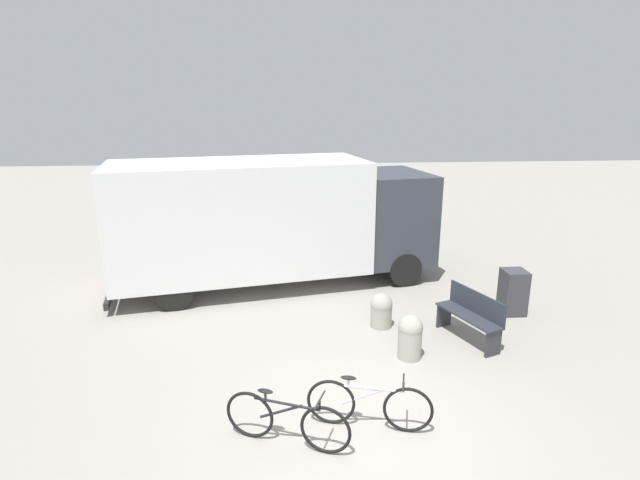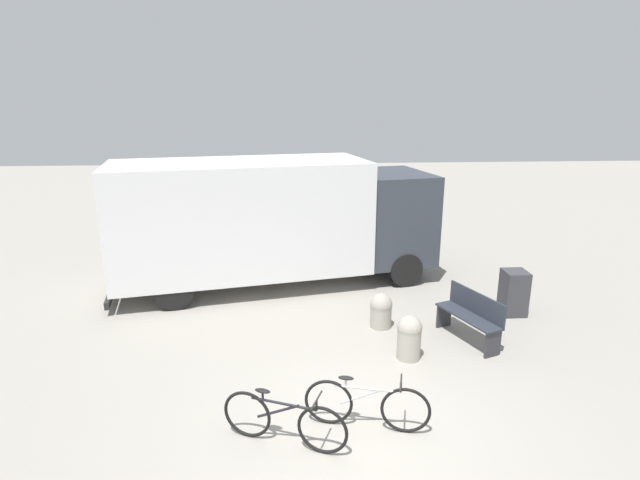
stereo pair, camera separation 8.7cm
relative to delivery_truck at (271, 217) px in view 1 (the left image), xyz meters
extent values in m
plane|color=gray|center=(1.25, -6.02, -1.69)|extent=(60.00, 60.00, 0.00)
cube|color=white|center=(-0.73, -0.14, 0.06)|extent=(6.33, 3.54, 2.66)
cube|color=#333842|center=(3.05, 0.59, -0.14)|extent=(2.15, 2.63, 2.26)
cube|color=black|center=(-3.71, -0.72, -1.46)|extent=(0.54, 2.30, 0.16)
cylinder|color=black|center=(2.85, 1.63, -1.27)|extent=(0.88, 0.43, 0.84)
cylinder|color=black|center=(3.26, -0.45, -1.27)|extent=(0.88, 0.43, 0.84)
cylinder|color=black|center=(-2.54, 0.59, -1.27)|extent=(0.88, 0.43, 0.84)
cylinder|color=black|center=(-2.14, -1.50, -1.27)|extent=(0.88, 0.43, 0.84)
cube|color=#282D38|center=(3.76, -3.44, -1.18)|extent=(0.90, 1.51, 0.03)
cube|color=#282D38|center=(3.93, -3.37, -0.96)|extent=(0.56, 1.38, 0.47)
cube|color=#2D2D33|center=(4.00, -4.08, -1.44)|extent=(0.34, 0.17, 0.49)
cube|color=#2D2D33|center=(3.51, -2.80, -1.44)|extent=(0.34, 0.17, 0.49)
torus|color=black|center=(-0.23, -5.99, -1.34)|extent=(0.66, 0.30, 0.70)
torus|color=black|center=(0.77, -6.40, -1.34)|extent=(0.66, 0.30, 0.70)
cylinder|color=black|center=(0.27, -6.20, -1.06)|extent=(0.86, 0.38, 0.04)
cylinder|color=black|center=(0.19, -6.17, -1.19)|extent=(0.58, 0.26, 0.33)
cylinder|color=black|center=(-0.01, -6.09, -1.01)|extent=(0.03, 0.03, 0.11)
ellipsoid|color=black|center=(-0.01, -6.09, -0.93)|extent=(0.24, 0.17, 0.05)
cylinder|color=black|center=(0.69, -6.37, -0.99)|extent=(0.03, 0.03, 0.15)
cylinder|color=black|center=(0.69, -6.37, -0.92)|extent=(0.19, 0.42, 0.02)
torus|color=black|center=(0.90, -5.79, -1.34)|extent=(0.68, 0.22, 0.70)
torus|color=black|center=(1.94, -6.06, -1.34)|extent=(0.68, 0.22, 0.70)
cylinder|color=silver|center=(1.42, -5.92, -1.06)|extent=(0.89, 0.27, 0.04)
cylinder|color=silver|center=(1.34, -5.90, -1.19)|extent=(0.60, 0.19, 0.33)
cylinder|color=silver|center=(1.13, -5.85, -1.01)|extent=(0.03, 0.03, 0.11)
ellipsoid|color=black|center=(1.13, -5.85, -0.93)|extent=(0.24, 0.14, 0.05)
cylinder|color=black|center=(1.86, -6.04, -0.99)|extent=(0.03, 0.03, 0.15)
cylinder|color=black|center=(1.86, -6.04, -0.92)|extent=(0.13, 0.43, 0.02)
cylinder|color=#9E998C|center=(2.49, -4.02, -1.39)|extent=(0.42, 0.42, 0.60)
sphere|color=#9E998C|center=(2.49, -4.02, -1.09)|extent=(0.44, 0.44, 0.44)
cylinder|color=#9E998C|center=(2.23, -2.72, -1.44)|extent=(0.43, 0.43, 0.49)
sphere|color=#9E998C|center=(2.23, -2.72, -1.20)|extent=(0.45, 0.45, 0.45)
cube|color=#38383D|center=(5.18, -2.29, -1.20)|extent=(0.48, 0.51, 0.97)
camera|label=1|loc=(0.26, -11.91, 2.79)|focal=28.00mm
camera|label=2|loc=(0.35, -11.92, 2.79)|focal=28.00mm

